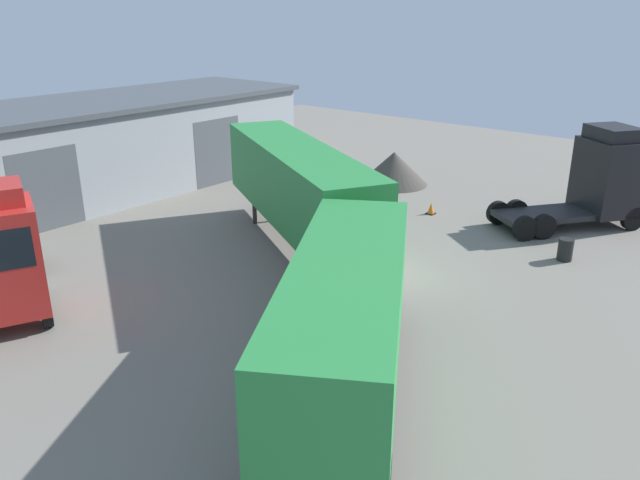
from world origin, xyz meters
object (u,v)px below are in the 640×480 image
object	(u,v)px
container_trailer_green	(345,320)
gravel_pile	(394,168)
tractor_unit_black	(601,179)
container_trailer_blue	(298,187)
traffic_cone	(431,209)
oil_drum	(565,250)

from	to	relation	value
container_trailer_green	gravel_pile	size ratio (longest dim) A/B	2.46
tractor_unit_black	container_trailer_blue	bearing A→B (deg)	179.12
container_trailer_blue	traffic_cone	xyz separation A→B (m)	(7.54, -1.75, -2.42)
tractor_unit_black	oil_drum	world-z (taller)	tractor_unit_black
container_trailer_green	tractor_unit_black	world-z (taller)	tractor_unit_black
tractor_unit_black	container_trailer_green	bearing A→B (deg)	-144.75
container_trailer_green	tractor_unit_black	distance (m)	18.46
tractor_unit_black	gravel_pile	bearing A→B (deg)	126.63
container_trailer_green	traffic_cone	bearing A→B (deg)	-8.13
oil_drum	traffic_cone	xyz separation A→B (m)	(1.72, 6.96, -0.19)
gravel_pile	traffic_cone	xyz separation A→B (m)	(-3.33, -4.33, -0.65)
container_trailer_blue	traffic_cone	distance (m)	8.11
container_trailer_green	oil_drum	distance (m)	13.44
tractor_unit_black	container_trailer_blue	distance (m)	13.75
container_trailer_blue	gravel_pile	world-z (taller)	container_trailer_blue
tractor_unit_black	traffic_cone	bearing A→B (deg)	154.12
oil_drum	container_trailer_green	bearing A→B (deg)	177.05
container_trailer_green	gravel_pile	xyz separation A→B (m)	(18.30, 10.61, -1.64)
oil_drum	container_trailer_blue	bearing A→B (deg)	123.74
container_trailer_blue	gravel_pile	xyz separation A→B (m)	(10.87, 2.58, -1.77)
container_trailer_green	container_trailer_blue	distance (m)	10.94
oil_drum	traffic_cone	bearing A→B (deg)	76.14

